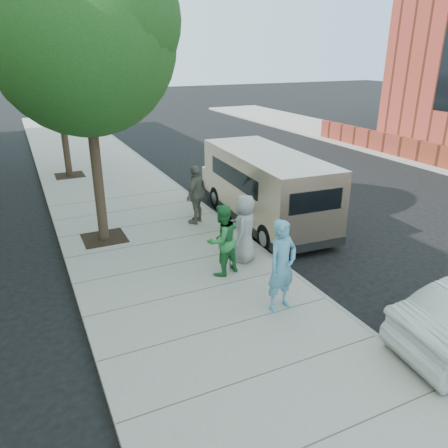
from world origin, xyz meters
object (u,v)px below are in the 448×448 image
at_px(tree_far, 55,59).
at_px(person_officer, 282,265).
at_px(parking_meter, 230,234).
at_px(person_striped_polo, 196,194).
at_px(van, 264,186).
at_px(person_gray_shirt, 245,228).
at_px(tree_near, 84,34).
at_px(person_green_shirt, 222,240).

xyz_separation_m(tree_far, person_officer, (2.57, -12.87, -3.76)).
height_order(parking_meter, person_striped_polo, person_striped_polo).
bearing_deg(van, person_striped_polo, 169.96).
height_order(van, person_officer, van).
distance_m(parking_meter, person_gray_shirt, 0.63).
distance_m(person_gray_shirt, person_striped_polo, 3.01).
xyz_separation_m(tree_near, parking_meter, (2.38, -3.27, -4.47)).
height_order(tree_near, tree_far, tree_near).
height_order(tree_near, person_striped_polo, tree_near).
bearing_deg(van, tree_far, 125.03).
bearing_deg(person_striped_polo, tree_far, -109.75).
distance_m(van, person_gray_shirt, 3.21).
bearing_deg(person_gray_shirt, parking_meter, -19.47).
xyz_separation_m(person_officer, person_striped_polo, (0.27, 5.30, -0.05)).
bearing_deg(van, parking_meter, -128.96).
relative_size(tree_far, person_gray_shirt, 3.71).
distance_m(tree_far, person_gray_shirt, 11.64).
distance_m(parking_meter, person_striped_polo, 3.33).
bearing_deg(tree_near, person_green_shirt, -58.09).
xyz_separation_m(tree_near, person_gray_shirt, (2.94, -2.98, -4.52)).
height_order(van, person_gray_shirt, van).
xyz_separation_m(tree_near, person_officer, (2.57, -5.27, -4.42)).
xyz_separation_m(person_officer, person_gray_shirt, (0.37, 2.29, -0.10)).
distance_m(tree_near, van, 6.60).
xyz_separation_m(van, person_officer, (-2.37, -4.79, -0.08)).
distance_m(tree_far, van, 10.17).
xyz_separation_m(person_green_shirt, person_gray_shirt, (0.83, 0.41, 0.00)).
xyz_separation_m(tree_near, person_striped_polo, (2.84, 0.03, -4.48)).
bearing_deg(person_green_shirt, person_striped_polo, -118.65).
bearing_deg(parking_meter, tree_far, 106.52).
xyz_separation_m(tree_near, van, (4.94, -0.49, -4.34)).
bearing_deg(tree_far, person_striped_polo, -69.46).
distance_m(tree_far, person_officer, 13.65).
relative_size(person_officer, person_green_shirt, 1.12).
distance_m(van, person_officer, 5.34).
height_order(person_green_shirt, person_striped_polo, person_striped_polo).
height_order(person_officer, person_gray_shirt, person_officer).
bearing_deg(tree_near, van, -5.61).
bearing_deg(tree_far, person_green_shirt, -79.13).
xyz_separation_m(tree_far, person_gray_shirt, (2.94, -10.58, -3.86)).
xyz_separation_m(parking_meter, van, (2.56, 2.79, 0.13)).
height_order(van, person_green_shirt, van).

